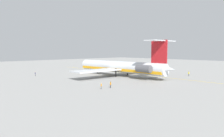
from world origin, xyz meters
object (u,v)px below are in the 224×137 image
(main_jetliner, at_px, (122,67))
(ground_crew_near_nose, at_px, (111,84))
(ground_crew_portside, at_px, (35,73))
(ground_crew_starboard, at_px, (189,73))
(safety_cone_nose, at_px, (110,69))
(ground_crew_near_tail, at_px, (101,85))

(main_jetliner, height_order, ground_crew_near_nose, main_jetliner)
(main_jetliner, distance_m, ground_crew_portside, 34.08)
(main_jetliner, height_order, ground_crew_starboard, main_jetliner)
(ground_crew_portside, distance_m, safety_cone_nose, 42.27)
(ground_crew_portside, xyz_separation_m, ground_crew_starboard, (-41.77, -43.66, 0.04))
(ground_crew_starboard, distance_m, safety_cone_nose, 43.69)
(main_jetliner, distance_m, ground_crew_near_nose, 26.29)
(ground_crew_near_nose, distance_m, ground_crew_starboard, 40.55)
(ground_crew_near_nose, xyz_separation_m, safety_cone_nose, (41.45, -39.04, -0.86))
(main_jetliner, distance_m, ground_crew_near_tail, 28.45)
(main_jetliner, distance_m, ground_crew_starboard, 26.58)
(ground_crew_near_nose, distance_m, safety_cone_nose, 56.95)
(main_jetliner, bearing_deg, ground_crew_portside, 42.85)
(ground_crew_starboard, relative_size, safety_cone_nose, 3.27)
(ground_crew_near_nose, xyz_separation_m, ground_crew_portside, (39.56, 3.17, -0.04))
(ground_crew_near_tail, distance_m, ground_crew_portside, 39.10)
(ground_crew_near_tail, height_order, ground_crew_starboard, ground_crew_starboard)
(main_jetliner, xyz_separation_m, ground_crew_starboard, (-17.86, -19.52, -2.56))
(ground_crew_starboard, bearing_deg, ground_crew_portside, -111.86)
(ground_crew_near_tail, relative_size, safety_cone_nose, 3.01)
(ground_crew_portside, height_order, safety_cone_nose, ground_crew_portside)
(main_jetliner, height_order, ground_crew_portside, main_jetliner)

